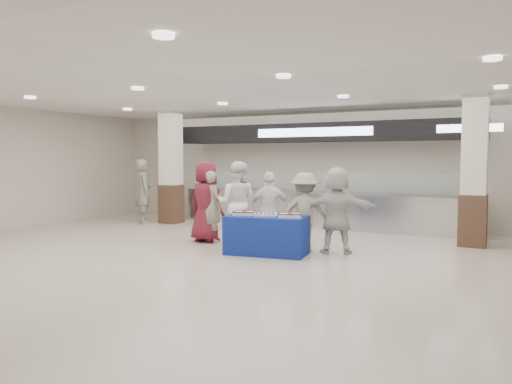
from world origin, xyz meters
The scene contains 15 objects.
ground centered at (0.00, 0.00, 0.00)m, with size 14.00×14.00×0.00m, color beige.
serving_line centered at (0.00, 5.40, 1.16)m, with size 8.70×0.85×2.80m.
column_left centered at (-4.00, 4.20, 1.53)m, with size 0.55×0.55×3.20m.
column_right centered at (4.00, 4.20, 1.53)m, with size 0.55×0.55×3.20m.
display_table centered at (0.53, 1.33, 0.38)m, with size 1.55×0.78×0.75m, color navy.
sheet_cake_left centered at (0.05, 1.29, 0.80)m, with size 0.50×0.45×0.09m.
sheet_cake_right centered at (1.01, 1.36, 0.80)m, with size 0.53×0.48×0.09m.
cupcake_tray centered at (0.53, 1.28, 0.78)m, with size 0.51×0.47×0.07m.
civilian_maroon centered at (-1.31, 1.97, 0.90)m, with size 0.88×0.57×1.80m, color maroon.
soldier_a centered at (-1.17, 1.97, 0.80)m, with size 0.58×0.38×1.60m, color gray.
chef_tall centered at (-0.51, 1.97, 0.90)m, with size 0.88×0.68×1.80m, color white.
chef_short centered at (0.20, 2.14, 0.79)m, with size 0.93×0.39×1.59m, color white.
soldier_b centered at (1.07, 1.97, 0.79)m, with size 1.02×0.59×1.59m, color gray.
civilian_white centered at (1.70, 2.07, 0.86)m, with size 1.59×0.51×1.71m, color silver.
soldier_bg centered at (-4.66, 3.78, 0.92)m, with size 0.67×0.44×1.84m, color gray.
Camera 1 is at (4.88, -7.27, 1.89)m, focal length 35.00 mm.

